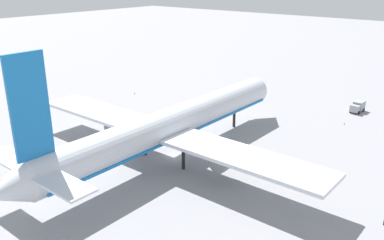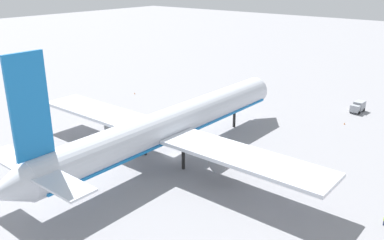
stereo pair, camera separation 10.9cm
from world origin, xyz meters
TOP-DOWN VIEW (x-y plane):
  - ground_plane at (0.00, 0.00)m, footprint 600.00×600.00m
  - airliner at (-1.35, 0.07)m, footprint 77.59×70.77m
  - service_truck_3 at (54.83, -20.16)m, footprint 5.54×2.94m
  - traffic_cone_0 at (-12.28, 44.15)m, footprint 0.36×0.36m
  - traffic_cone_1 at (42.31, -21.04)m, footprint 0.36×0.36m
  - traffic_cone_2 at (27.37, 41.37)m, footprint 0.36×0.36m

SIDE VIEW (x-z plane):
  - ground_plane at x=0.00m, z-range 0.00..0.00m
  - traffic_cone_0 at x=-12.28m, z-range 0.00..0.55m
  - traffic_cone_1 at x=42.31m, z-range 0.00..0.55m
  - traffic_cone_2 at x=27.37m, z-range 0.00..0.55m
  - service_truck_3 at x=54.83m, z-range 0.11..3.00m
  - airliner at x=-1.35m, z-range -5.89..20.74m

